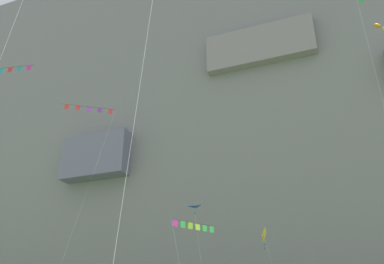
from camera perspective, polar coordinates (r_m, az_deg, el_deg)
cliff_face at (r=74.58m, az=11.89°, el=1.93°), size 180.00×26.49×73.03m
kite_banner_mid_left at (r=55.56m, az=-14.34°, el=2.19°), size 5.85×5.13×29.48m
kite_delta_high_right at (r=44.28m, az=0.61°, el=-11.71°), size 3.19×2.83×14.13m
kite_banner_mid_right at (r=36.12m, az=0.26°, el=-13.41°), size 2.46×4.21×11.21m
kite_banner_upper_left at (r=52.11m, az=-24.41°, el=6.98°), size 5.90×3.32×30.47m
kite_diamond_low_center at (r=42.46m, az=10.16°, el=-14.42°), size 3.02×2.26×12.14m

